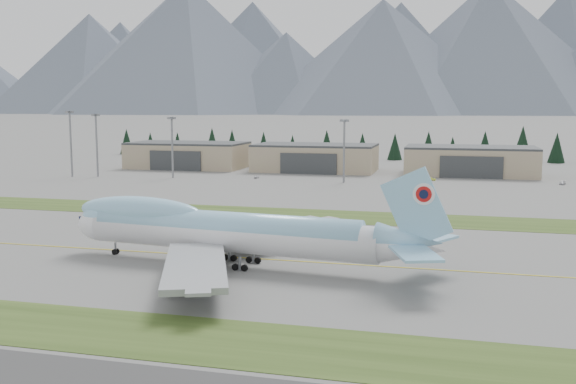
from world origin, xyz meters
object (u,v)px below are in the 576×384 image
(hangar_center, at_px, (315,158))
(hangar_right, at_px, (470,161))
(hangar_left, at_px, (188,155))
(service_vehicle_a, at_px, (256,178))
(boeing_747_freighter, at_px, (226,231))
(service_vehicle_b, at_px, (431,181))
(service_vehicle_c, at_px, (562,185))

(hangar_center, bearing_deg, hangar_right, 0.00)
(hangar_left, height_order, service_vehicle_a, hangar_left)
(boeing_747_freighter, height_order, service_vehicle_a, boeing_747_freighter)
(hangar_center, relative_size, hangar_right, 1.00)
(boeing_747_freighter, relative_size, hangar_right, 1.37)
(hangar_right, distance_m, service_vehicle_a, 81.61)
(hangar_center, xyz_separation_m, service_vehicle_b, (46.35, -23.38, -5.39))
(hangar_center, bearing_deg, service_vehicle_b, -26.77)
(hangar_center, distance_m, hangar_right, 60.00)
(hangar_center, height_order, service_vehicle_a, hangar_center)
(hangar_right, bearing_deg, boeing_747_freighter, -105.28)
(boeing_747_freighter, distance_m, hangar_right, 160.81)
(boeing_747_freighter, height_order, service_vehicle_b, boeing_747_freighter)
(boeing_747_freighter, bearing_deg, service_vehicle_c, 67.75)
(service_vehicle_b, height_order, service_vehicle_c, service_vehicle_c)
(hangar_center, bearing_deg, service_vehicle_a, -116.05)
(service_vehicle_c, bearing_deg, service_vehicle_a, -159.64)
(hangar_right, bearing_deg, service_vehicle_a, -157.50)
(hangar_left, xyz_separation_m, service_vehicle_a, (39.77, -31.16, -5.39))
(hangar_right, xyz_separation_m, service_vehicle_b, (-13.65, -23.38, -5.39))
(boeing_747_freighter, relative_size, hangar_center, 1.37)
(boeing_747_freighter, distance_m, hangar_center, 156.12)
(service_vehicle_c, bearing_deg, hangar_center, -178.68)
(hangar_left, distance_m, service_vehicle_c, 146.25)
(hangar_left, height_order, service_vehicle_b, hangar_left)
(hangar_center, bearing_deg, service_vehicle_c, -15.41)
(hangar_center, xyz_separation_m, hangar_right, (60.00, 0.00, 0.00))
(boeing_747_freighter, relative_size, service_vehicle_a, 20.91)
(hangar_center, xyz_separation_m, service_vehicle_a, (-15.23, -31.16, -5.39))
(hangar_left, relative_size, service_vehicle_a, 15.28)
(hangar_right, relative_size, service_vehicle_a, 15.28)
(boeing_747_freighter, distance_m, service_vehicle_a, 128.37)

